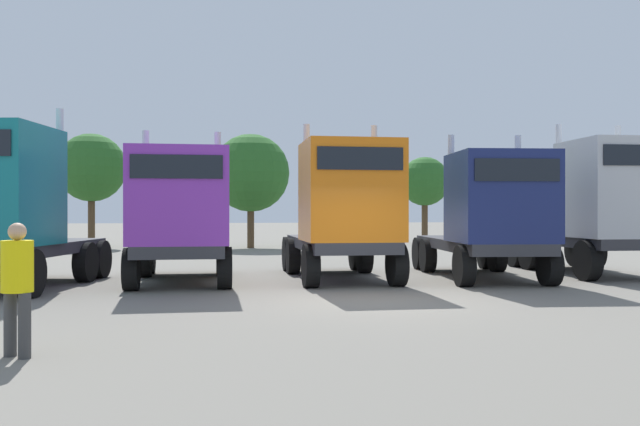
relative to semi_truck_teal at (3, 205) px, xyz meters
name	(u,v)px	position (x,y,z in m)	size (l,w,h in m)	color
ground	(376,301)	(8.14, -3.14, -2.03)	(200.00, 200.00, 0.00)	slate
semi_truck_teal	(3,205)	(0.00, 0.00, 0.00)	(3.59, 6.08, 4.43)	#333338
semi_truck_purple	(180,214)	(4.04, 0.83, -0.20)	(2.67, 5.74, 4.04)	#333338
semi_truck_orange	(345,210)	(8.35, 0.71, -0.11)	(2.68, 6.17, 4.28)	#333338
semi_truck_navy	(491,215)	(12.29, 0.27, -0.25)	(3.23, 6.62, 4.02)	#333338
semi_truck_silver	(603,206)	(16.04, 0.91, 0.02)	(2.86, 6.11, 4.49)	#333338
visitor_in_hivis	(17,279)	(2.18, -7.56, -1.02)	(0.56, 0.56, 1.74)	#3C3C3C
oak_far_left	(91,168)	(-1.02, 20.21, 2.15)	(3.58, 3.58, 5.99)	#4C3823
oak_far_centre	(251,173)	(7.20, 18.31, 1.86)	(4.05, 4.05, 5.92)	#4C3823
oak_far_right	(425,182)	(17.57, 20.91, 1.59)	(2.86, 2.86, 5.09)	#4C3823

